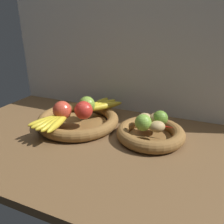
{
  "coord_description": "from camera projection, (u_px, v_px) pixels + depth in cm",
  "views": [
    {
      "loc": [
        31.56,
        -77.26,
        44.45
      ],
      "look_at": [
        -2.38,
        2.75,
        8.98
      ],
      "focal_mm": 35.94,
      "sensor_mm": 36.0,
      "label": 1
    }
  ],
  "objects": [
    {
      "name": "ground_plane",
      "position": [
        115.0,
        138.0,
        0.95
      ],
      "size": [
        140.0,
        90.0,
        3.0
      ],
      "primitive_type": "cube",
      "color": "brown"
    },
    {
      "name": "back_wall",
      "position": [
        138.0,
        58.0,
        1.09
      ],
      "size": [
        140.0,
        3.0,
        55.0
      ],
      "color": "silver",
      "rests_on": "ground_plane"
    },
    {
      "name": "fruit_bowl_left",
      "position": [
        78.0,
        120.0,
        1.02
      ],
      "size": [
        36.96,
        36.96,
        4.98
      ],
      "color": "brown",
      "rests_on": "ground_plane"
    },
    {
      "name": "fruit_bowl_right",
      "position": [
        150.0,
        133.0,
        0.9
      ],
      "size": [
        27.46,
        27.46,
        4.98
      ],
      "color": "brown",
      "rests_on": "ground_plane"
    },
    {
      "name": "apple_red_front",
      "position": [
        62.0,
        110.0,
        0.96
      ],
      "size": [
        7.99,
        7.99,
        7.99
      ],
      "primitive_type": "sphere",
      "color": "#CC422D",
      "rests_on": "fruit_bowl_left"
    },
    {
      "name": "apple_green_back",
      "position": [
        87.0,
        105.0,
        1.03
      ],
      "size": [
        7.57,
        7.57,
        7.57
      ],
      "primitive_type": "sphere",
      "color": "#7AA338",
      "rests_on": "fruit_bowl_left"
    },
    {
      "name": "apple_red_right",
      "position": [
        83.0,
        110.0,
        0.96
      ],
      "size": [
        7.89,
        7.89,
        7.89
      ],
      "primitive_type": "sphere",
      "color": "red",
      "rests_on": "fruit_bowl_left"
    },
    {
      "name": "banana_bunch_front",
      "position": [
        53.0,
        121.0,
        0.91
      ],
      "size": [
        13.54,
        18.75,
        2.93
      ],
      "color": "gold",
      "rests_on": "fruit_bowl_left"
    },
    {
      "name": "banana_bunch_back",
      "position": [
        102.0,
        105.0,
        1.09
      ],
      "size": [
        13.58,
        19.82,
        3.05
      ],
      "color": "gold",
      "rests_on": "fruit_bowl_left"
    },
    {
      "name": "potato_oblong",
      "position": [
        145.0,
        119.0,
        0.92
      ],
      "size": [
        8.56,
        8.56,
        4.46
      ],
      "primitive_type": "ellipsoid",
      "rotation": [
        0.0,
        0.0,
        5.51
      ],
      "color": "tan",
      "rests_on": "fruit_bowl_right"
    },
    {
      "name": "potato_back",
      "position": [
        158.0,
        119.0,
        0.91
      ],
      "size": [
        9.95,
        9.03,
        5.04
      ],
      "primitive_type": "ellipsoid",
      "rotation": [
        0.0,
        0.0,
        0.5
      ],
      "color": "#A38451",
      "rests_on": "fruit_bowl_right"
    },
    {
      "name": "potato_small",
      "position": [
        157.0,
        127.0,
        0.85
      ],
      "size": [
        8.22,
        8.0,
        4.35
      ],
      "primitive_type": "ellipsoid",
      "rotation": [
        0.0,
        0.0,
        3.79
      ],
      "color": "tan",
      "rests_on": "fruit_bowl_right"
    },
    {
      "name": "lime_near",
      "position": [
        143.0,
        123.0,
        0.86
      ],
      "size": [
        6.51,
        6.51,
        6.51
      ],
      "primitive_type": "sphere",
      "color": "#7AAD3D",
      "rests_on": "fruit_bowl_right"
    },
    {
      "name": "lime_far",
      "position": [
        160.0,
        118.0,
        0.9
      ],
      "size": [
        6.23,
        6.23,
        6.23
      ],
      "primitive_type": "sphere",
      "color": "olive",
      "rests_on": "fruit_bowl_right"
    },
    {
      "name": "chili_pepper",
      "position": [
        156.0,
        125.0,
        0.89
      ],
      "size": [
        14.84,
        2.33,
        2.14
      ],
      "primitive_type": "cone",
      "rotation": [
        0.0,
        1.57,
        0.01
      ],
      "color": "red",
      "rests_on": "fruit_bowl_right"
    }
  ]
}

